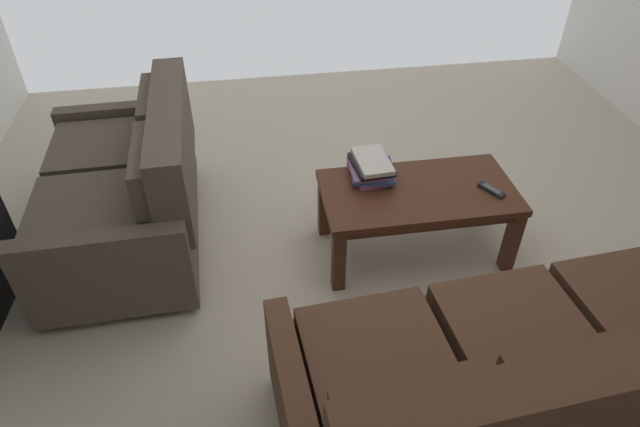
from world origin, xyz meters
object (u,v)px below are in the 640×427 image
object	(u,v)px
sofa_main	(529,378)
loveseat_near	(130,189)
coffee_table	(418,200)
book_stack	(371,167)
tv_remote	(491,190)

from	to	relation	value
sofa_main	loveseat_near	size ratio (longest dim) A/B	1.44
sofa_main	coffee_table	world-z (taller)	sofa_main
book_stack	coffee_table	bearing A→B (deg)	145.31
coffee_table	book_stack	xyz separation A→B (m)	(0.24, -0.16, 0.13)
loveseat_near	tv_remote	world-z (taller)	loveseat_near
coffee_table	tv_remote	bearing A→B (deg)	168.15
coffee_table	loveseat_near	bearing A→B (deg)	-12.74
book_stack	tv_remote	size ratio (longest dim) A/B	1.93
loveseat_near	sofa_main	bearing A→B (deg)	138.18
loveseat_near	tv_remote	distance (m)	2.05
sofa_main	tv_remote	world-z (taller)	sofa_main
loveseat_near	book_stack	size ratio (longest dim) A/B	4.58
book_stack	loveseat_near	bearing A→B (deg)	-8.27
coffee_table	book_stack	size ratio (longest dim) A/B	3.46
sofa_main	book_stack	world-z (taller)	sofa_main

